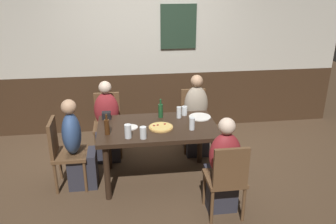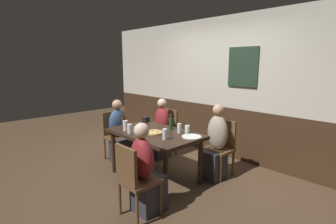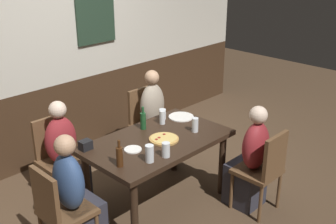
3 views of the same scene
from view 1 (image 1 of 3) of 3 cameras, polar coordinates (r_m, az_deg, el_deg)
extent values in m
plane|color=#4C3826|center=(4.58, -1.64, -10.82)|extent=(12.00, 12.00, 0.00)
cube|color=#3D2819|center=(5.85, -3.42, 1.80)|extent=(6.40, 0.10, 0.95)
cube|color=beige|center=(5.55, -3.73, 14.54)|extent=(6.40, 0.10, 1.65)
cube|color=#233828|center=(5.55, 1.72, 13.78)|extent=(0.56, 0.03, 0.68)
cube|color=black|center=(4.24, -1.74, -2.62)|extent=(1.44, 0.86, 0.05)
cylinder|color=black|center=(4.09, -9.94, -9.80)|extent=(0.07, 0.07, 0.69)
cylinder|color=black|center=(4.20, 7.36, -8.69)|extent=(0.07, 0.07, 0.69)
cylinder|color=black|center=(4.70, -9.71, -5.38)|extent=(0.07, 0.07, 0.69)
cylinder|color=black|center=(4.80, 5.25, -4.54)|extent=(0.07, 0.07, 0.69)
cube|color=brown|center=(4.39, -15.66, -6.68)|extent=(0.40, 0.40, 0.04)
cube|color=brown|center=(4.32, -18.33, -3.99)|extent=(0.04, 0.36, 0.43)
cylinder|color=brown|center=(4.63, -13.02, -8.07)|extent=(0.04, 0.04, 0.41)
cylinder|color=brown|center=(4.34, -13.37, -10.28)|extent=(0.04, 0.04, 0.41)
cylinder|color=brown|center=(4.68, -17.21, -8.20)|extent=(0.04, 0.04, 0.41)
cylinder|color=brown|center=(4.39, -17.86, -10.38)|extent=(0.04, 0.04, 0.41)
cube|color=brown|center=(3.82, 9.23, -10.68)|extent=(0.40, 0.40, 0.04)
cube|color=brown|center=(3.55, 10.28, -8.99)|extent=(0.36, 0.04, 0.43)
cylinder|color=brown|center=(4.04, 5.98, -12.35)|extent=(0.04, 0.04, 0.41)
cylinder|color=brown|center=(4.12, 10.68, -11.86)|extent=(0.04, 0.04, 0.41)
cylinder|color=brown|center=(3.77, 7.20, -15.19)|extent=(0.04, 0.04, 0.41)
cylinder|color=brown|center=(3.86, 12.25, -14.56)|extent=(0.04, 0.04, 0.41)
cube|color=brown|center=(5.14, 4.42, -1.64)|extent=(0.40, 0.40, 0.04)
cube|color=brown|center=(5.22, 4.08, 1.50)|extent=(0.36, 0.04, 0.43)
cylinder|color=brown|center=(5.12, 6.60, -4.59)|extent=(0.04, 0.04, 0.41)
cylinder|color=brown|center=(5.05, 2.85, -4.85)|extent=(0.04, 0.04, 0.41)
cylinder|color=brown|center=(5.42, 5.74, -3.03)|extent=(0.04, 0.04, 0.41)
cylinder|color=brown|center=(5.35, 2.19, -3.24)|extent=(0.04, 0.04, 0.41)
cube|color=brown|center=(5.04, -9.81, -2.38)|extent=(0.40, 0.40, 0.04)
cube|color=brown|center=(5.12, -9.92, 0.83)|extent=(0.36, 0.04, 0.43)
cylinder|color=brown|center=(4.98, -7.74, -5.44)|extent=(0.04, 0.04, 0.41)
cylinder|color=brown|center=(5.00, -11.65, -5.62)|extent=(0.04, 0.04, 0.41)
cylinder|color=brown|center=(5.29, -7.77, -3.78)|extent=(0.04, 0.04, 0.41)
cylinder|color=brown|center=(5.30, -11.45, -3.95)|extent=(0.04, 0.04, 0.41)
cube|color=#2D2D38|center=(4.47, -13.73, -8.94)|extent=(0.34, 0.32, 0.45)
ellipsoid|color=#334C7A|center=(4.27, -15.49, -3.40)|extent=(0.22, 0.34, 0.51)
sphere|color=tan|center=(4.14, -15.95, 0.80)|extent=(0.18, 0.18, 0.18)
cube|color=#2D2D38|center=(4.03, 8.52, -12.18)|extent=(0.32, 0.34, 0.45)
ellipsoid|color=maroon|center=(3.72, 9.30, -6.90)|extent=(0.34, 0.22, 0.49)
sphere|color=beige|center=(3.58, 9.61, -2.31)|extent=(0.18, 0.18, 0.18)
cube|color=#2D2D38|center=(5.11, 4.65, -4.32)|extent=(0.32, 0.34, 0.45)
ellipsoid|color=tan|center=(5.00, 4.60, 1.25)|extent=(0.34, 0.22, 0.54)
sphere|color=tan|center=(4.89, 4.72, 5.08)|extent=(0.17, 0.17, 0.17)
cube|color=#2D2D38|center=(5.01, -9.70, -5.12)|extent=(0.32, 0.34, 0.45)
ellipsoid|color=maroon|center=(4.90, -10.02, 0.32)|extent=(0.34, 0.22, 0.50)
sphere|color=beige|center=(4.80, -10.27, 3.98)|extent=(0.17, 0.17, 0.17)
cylinder|color=tan|center=(4.17, -1.17, -2.51)|extent=(0.29, 0.29, 0.02)
cylinder|color=#DBB760|center=(4.16, -1.17, -2.36)|extent=(0.26, 0.26, 0.01)
cylinder|color=maroon|center=(4.19, -1.73, -2.13)|extent=(0.03, 0.03, 0.00)
cylinder|color=maroon|center=(4.21, -0.52, -1.96)|extent=(0.03, 0.03, 0.00)
cylinder|color=maroon|center=(4.17, -2.31, -2.21)|extent=(0.03, 0.03, 0.00)
cylinder|color=silver|center=(4.11, 3.94, -1.91)|extent=(0.07, 0.07, 0.15)
cylinder|color=#C6842D|center=(4.12, 3.93, -2.21)|extent=(0.06, 0.06, 0.10)
cylinder|color=silver|center=(3.92, -6.57, -3.15)|extent=(0.08, 0.08, 0.16)
cylinder|color=#C6842D|center=(3.93, -6.55, -3.42)|extent=(0.07, 0.07, 0.12)
cylinder|color=silver|center=(4.44, 1.81, -0.06)|extent=(0.06, 0.06, 0.15)
cylinder|color=#B26623|center=(4.45, 1.80, -0.39)|extent=(0.05, 0.05, 0.09)
cylinder|color=silver|center=(4.54, 2.70, 0.20)|extent=(0.07, 0.07, 0.12)
cylinder|color=#331E14|center=(4.55, 2.69, -0.12)|extent=(0.06, 0.06, 0.06)
cylinder|color=silver|center=(3.90, -4.08, -3.39)|extent=(0.08, 0.08, 0.14)
cylinder|color=#331E14|center=(3.91, -4.08, -3.63)|extent=(0.07, 0.07, 0.10)
cylinder|color=#194723|center=(4.45, -1.22, 0.20)|extent=(0.06, 0.06, 0.18)
cylinder|color=#194723|center=(4.41, -1.23, 1.68)|extent=(0.03, 0.03, 0.07)
cylinder|color=#42230F|center=(4.04, -9.95, -2.44)|extent=(0.06, 0.06, 0.18)
cylinder|color=#42230F|center=(3.99, -10.06, -0.81)|extent=(0.03, 0.03, 0.07)
cylinder|color=white|center=(4.49, 5.22, -0.81)|extent=(0.28, 0.28, 0.01)
cylinder|color=white|center=(4.20, -6.06, -2.49)|extent=(0.16, 0.16, 0.01)
cube|color=black|center=(4.49, -10.03, -0.55)|extent=(0.11, 0.09, 0.09)
camera|label=2|loc=(3.59, 56.69, 0.75)|focal=27.15mm
camera|label=3|loc=(2.48, -71.62, 9.59)|focal=44.84mm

